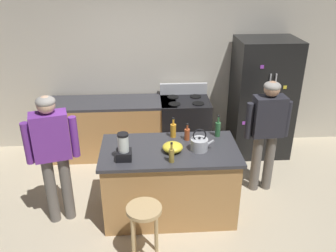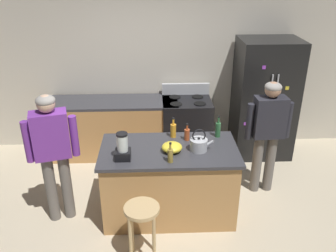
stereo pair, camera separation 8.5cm
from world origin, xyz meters
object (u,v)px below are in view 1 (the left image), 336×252
refrigerator (262,98)px  bottle_vinegar (172,155)px  person_by_island_left (53,149)px  bottle_soda (173,130)px  bottle_cooking_sauce (187,134)px  mixing_bowl (173,147)px  person_by_sink_right (267,127)px  tea_kettle (199,144)px  bottle_olive_oil (218,129)px  kitchen_island (170,181)px  stove_range (185,126)px  bar_stool (144,220)px  blender_appliance (124,149)px

refrigerator → bottle_vinegar: 2.37m
person_by_island_left → bottle_soda: bearing=13.6°
bottle_cooking_sauce → mixing_bowl: 0.34m
person_by_sink_right → refrigerator: bearing=76.3°
tea_kettle → bottle_olive_oil: bearing=50.7°
refrigerator → bottle_soda: bearing=-141.1°
kitchen_island → person_by_island_left: bearing=-178.6°
stove_range → tea_kettle: (-0.01, -1.57, 0.52)m
bar_stool → refrigerator: bearing=50.7°
bottle_vinegar → mixing_bowl: bearing=83.4°
kitchen_island → person_by_island_left: 1.42m
bottle_cooking_sauce → person_by_sink_right: bearing=12.2°
bar_stool → bottle_soda: bottle_soda is taller
bottle_vinegar → mixing_bowl: 0.23m
bar_stool → person_by_sink_right: bearing=37.2°
person_by_sink_right → bottle_soda: 1.23m
bar_stool → blender_appliance: (-0.21, 0.57, 0.51)m
bottle_olive_oil → bottle_vinegar: bottle_olive_oil is taller
kitchen_island → refrigerator: 2.20m
mixing_bowl → stove_range: bearing=78.7°
bar_stool → bottle_soda: (0.37, 1.07, 0.48)m
bottle_olive_oil → refrigerator: bearing=52.4°
blender_appliance → mixing_bowl: size_ratio=1.33×
bar_stool → bottle_vinegar: bottle_vinegar is taller
bottle_soda → bottle_vinegar: bottle_soda is taller
stove_range → blender_appliance: blender_appliance is taller
tea_kettle → bar_stool: bearing=-131.9°
stove_range → bar_stool: stove_range is taller
person_by_sink_right → bar_stool: size_ratio=2.29×
bar_stool → blender_appliance: size_ratio=2.18×
kitchen_island → bottle_olive_oil: bearing=25.2°
kitchen_island → person_by_island_left: (-1.32, -0.03, 0.52)m
person_by_sink_right → blender_appliance: size_ratio=5.01×
bottle_olive_oil → bottle_vinegar: 0.84m
refrigerator → bottle_cooking_sauce: refrigerator is taller
bottle_soda → bottle_cooking_sauce: bottle_soda is taller
stove_range → bottle_soda: bottle_soda is taller
person_by_island_left → bar_stool: (1.01, -0.73, -0.45)m
bottle_vinegar → mixing_bowl: size_ratio=1.01×
refrigerator → tea_kettle: (-1.21, -1.55, 0.06)m
kitchen_island → refrigerator: size_ratio=0.87×
person_by_island_left → bar_stool: size_ratio=2.37×
person_by_island_left → bottle_soda: size_ratio=6.28×
bottle_cooking_sauce → mixing_bowl: (-0.20, -0.28, -0.03)m
bottle_olive_oil → tea_kettle: bearing=-129.3°
stove_range → person_by_sink_right: 1.51m
bottle_olive_oil → tea_kettle: (-0.28, -0.34, -0.02)m
refrigerator → blender_appliance: 2.68m
bottle_soda → bottle_vinegar: (-0.06, -0.60, -0.01)m
stove_range → mixing_bowl: stove_range is taller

